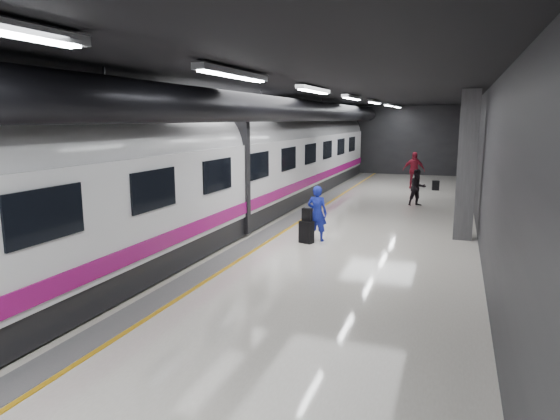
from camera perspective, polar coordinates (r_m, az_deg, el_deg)
The scene contains 9 objects.
ground at distance 15.09m, azimuth 2.55°, elevation -3.58°, with size 40.00×40.00×0.00m, color white.
platform_hall at distance 15.65m, azimuth 2.68°, elevation 10.00°, with size 10.02×40.02×4.51m.
train at distance 15.98m, azimuth -8.63°, elevation 4.63°, with size 3.05×38.00×4.05m.
traveler_main at distance 15.02m, azimuth 4.27°, elevation -0.38°, with size 0.61×0.40×1.68m, color blue.
suitcase_main at distance 14.82m, azimuth 3.04°, elevation -2.53°, with size 0.40×0.25×0.66m, color black.
shoulder_bag at distance 14.75m, azimuth 3.11°, elevation -0.53°, with size 0.29×0.15×0.39m, color black.
traveler_far_a at distance 21.89m, azimuth 15.44°, elevation 2.47°, with size 0.75×0.58×1.54m, color black.
traveler_far_b at distance 27.40m, azimuth 15.04°, elevation 4.42°, with size 1.13×0.47×1.93m, color maroon.
suitcase_far at distance 27.04m, azimuth 17.36°, elevation 2.70°, with size 0.34×0.22×0.50m, color black.
Camera 1 is at (4.27, -14.01, 3.63)m, focal length 32.00 mm.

